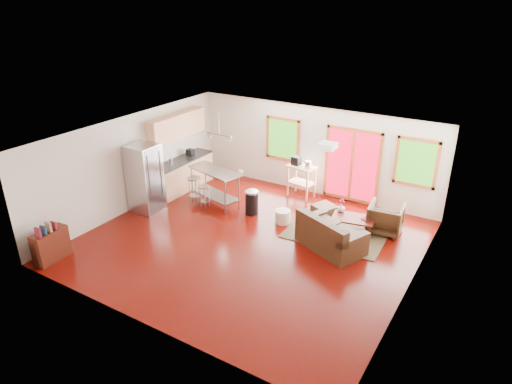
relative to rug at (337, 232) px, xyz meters
The scene contains 28 objects.
floor 2.23m from the rug, 136.57° to the right, with size 7.50×7.00×0.02m, color #3D0401.
ceiling 3.43m from the rug, 136.57° to the right, with size 7.50×7.00×0.02m, color white.
back_wall 2.86m from the rug, 129.42° to the left, with size 7.50×0.02×2.60m, color beige.
left_wall 5.74m from the rug, 164.07° to the right, with size 0.02×7.00×2.60m, color beige.
right_wall 2.93m from the rug, 35.70° to the right, with size 0.02×7.00×2.60m, color beige.
front_wall 5.45m from the rug, 107.82° to the right, with size 7.50×0.02×2.60m, color beige.
window_left 3.58m from the rug, 143.74° to the left, with size 1.10×0.05×1.30m.
french_doors 2.25m from the rug, 102.39° to the left, with size 1.60×0.05×2.10m.
window_right 2.75m from the rug, 56.41° to the left, with size 1.10×0.05×1.30m.
rug is the anchor object (origin of this frame).
loveseat 0.89m from the rug, 80.79° to the right, with size 1.78×1.43×0.83m.
coffee_table 0.51m from the rug, 32.27° to the left, with size 1.13×0.80×0.41m.
armchair 1.25m from the rug, 32.93° to the left, with size 0.81×0.76×0.83m, color black.
ottoman 0.86m from the rug, 136.05° to the left, with size 0.53×0.53×0.36m, color black.
pouf 1.44m from the rug, behind, with size 0.40×0.40×0.35m, color silver.
vase 0.65m from the rug, 101.91° to the left, with size 0.22×0.23×0.34m.
book 0.84m from the rug, 32.65° to the left, with size 0.21×0.03×0.29m, color maroon.
cabinets 5.19m from the rug, behind, with size 0.64×2.24×2.30m.
refrigerator 5.27m from the rug, 163.20° to the right, with size 0.78×0.74×1.87m.
island 3.67m from the rug, behind, with size 1.72×1.03×1.02m.
cup 3.10m from the rug, behind, with size 0.12×0.10×0.12m, color white.
bar_stool_a 4.19m from the rug, behind, with size 0.44×0.44×0.77m.
bar_stool_b 3.77m from the rug, behind, with size 0.30×0.30×0.64m.
trash_can 2.41m from the rug, behind, with size 0.36×0.36×0.66m.
kitchen_cart 2.45m from the rug, 139.85° to the left, with size 0.85×0.62×1.20m.
bookshelf 6.73m from the rug, 137.74° to the right, with size 0.38×0.84×0.96m.
ceiling_flush 2.69m from the rug, 91.38° to the right, with size 0.35×0.35×0.12m, color white.
pendant_light 4.00m from the rug, behind, with size 0.80×0.18×0.79m.
Camera 1 is at (5.13, -8.09, 5.56)m, focal length 32.00 mm.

